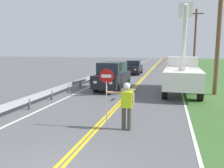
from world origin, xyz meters
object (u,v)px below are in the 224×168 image
Objects in this scene: stop_sign_paddle at (107,85)px; oncoming_suv_nearest at (113,76)px; flagger_worker at (126,103)px; utility_bucket_truck at (182,72)px; oncoming_sedan_second at (133,67)px; utility_pole_near at (219,27)px; utility_pole_mid at (195,39)px.

stop_sign_paddle is 8.75m from oncoming_suv_nearest.
flagger_worker is at bearing -72.55° from oncoming_suv_nearest.
utility_bucket_truck is 1.67× the size of oncoming_sedan_second.
utility_pole_near is (7.23, -0.27, 3.46)m from oncoming_suv_nearest.
utility_bucket_truck reaches higher than stop_sign_paddle.
flagger_worker is 1.02m from stop_sign_paddle.
stop_sign_paddle is at bearing -77.40° from oncoming_suv_nearest.
flagger_worker is 10.02m from utility_pole_near.
oncoming_suv_nearest is at bearing 107.45° from flagger_worker.
flagger_worker is 0.44× the size of oncoming_sedan_second.
stop_sign_paddle is 0.57× the size of oncoming_sedan_second.
stop_sign_paddle is at bearing -179.08° from flagger_worker.
oncoming_sedan_second is (-2.06, 19.73, -0.88)m from stop_sign_paddle.
flagger_worker is 0.21× the size of utility_pole_near.
utility_pole_mid reaches higher than utility_bucket_truck.
oncoming_sedan_second is 10.07m from utility_pole_mid.
oncoming_suv_nearest is at bearing -89.21° from oncoming_sedan_second.
stop_sign_paddle reaches higher than flagger_worker.
utility_pole_near reaches higher than utility_pole_mid.
utility_pole_near reaches higher than utility_bucket_truck.
utility_bucket_truck reaches higher than oncoming_suv_nearest.
utility_pole_mid is at bearing 79.30° from flagger_worker.
oncoming_suv_nearest is 11.22m from oncoming_sedan_second.
utility_bucket_truck is 3.77m from utility_pole_near.
utility_pole_near reaches higher than flagger_worker.
stop_sign_paddle is (-0.77, -0.01, 0.66)m from flagger_worker.
flagger_worker is at bearing -100.70° from utility_pole_mid.
oncoming_sedan_second is at bearing -143.84° from utility_pole_mid.
stop_sign_paddle is 0.34× the size of utility_bucket_truck.
utility_pole_near is 1.03× the size of utility_pole_mid.
oncoming_suv_nearest is 0.56× the size of utility_pole_mid.
utility_pole_near is (2.14, -0.29, 3.08)m from utility_bucket_truck.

